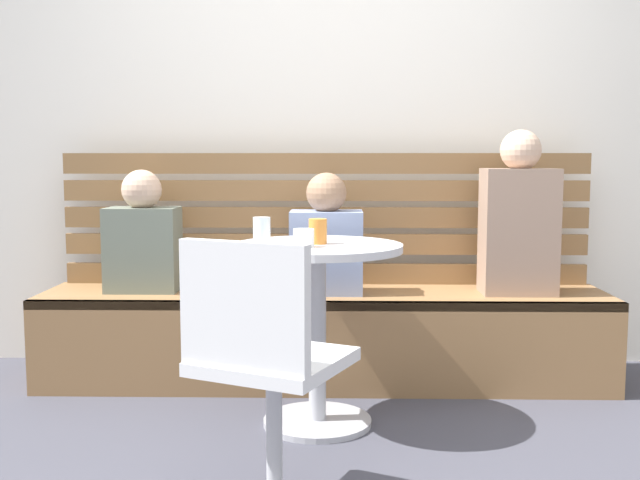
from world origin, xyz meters
The scene contains 11 objects.
back_wall centered at (0.00, 1.64, 1.45)m, with size 5.20×0.10×2.90m, color white.
booth_bench centered at (0.00, 1.20, 0.22)m, with size 2.70×0.52×0.44m.
booth_backrest centered at (0.00, 1.44, 0.78)m, with size 2.65×0.04×0.66m.
cafe_table centered at (-0.02, 0.61, 0.52)m, with size 0.68×0.68×0.74m.
white_chair centered at (-0.16, -0.20, 0.46)m, with size 0.53×0.53×0.85m.
person_adult centered at (0.91, 1.18, 0.79)m, with size 0.34×0.22×0.77m.
person_child_left centered at (-0.87, 1.22, 0.70)m, with size 0.34×0.22×0.58m.
person_child_middle centered at (0.01, 1.18, 0.69)m, with size 0.34×0.22×0.57m.
cup_water_clear centered at (-0.23, 0.56, 0.80)m, with size 0.07×0.07×0.11m, color white.
cup_ceramic_white centered at (-0.07, 0.50, 0.78)m, with size 0.08×0.08×0.07m, color white.
cup_tumbler_orange centered at (-0.02, 0.61, 0.79)m, with size 0.07×0.07×0.10m, color orange.
Camera 1 is at (0.05, -2.33, 1.08)m, focal length 41.92 mm.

